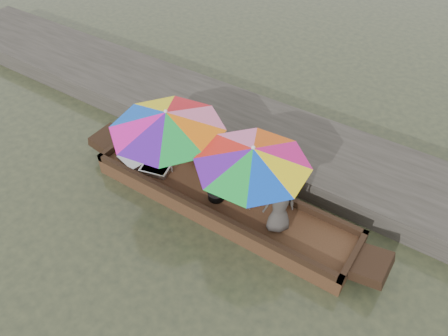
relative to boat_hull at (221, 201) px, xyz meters
The scene contains 11 objects.
water 0.17m from the boat_hull, ahead, with size 80.00×80.00×0.00m, color #2B3022.
dock 2.20m from the boat_hull, 90.00° to the left, with size 22.00×2.20×0.50m, color #2D2B26.
boat_hull is the anchor object (origin of this frame).
cooking_pot 2.28m from the boat_hull, behind, with size 0.41×0.41×0.22m, color black.
tray_crayfish 1.56m from the boat_hull, behind, with size 0.59×0.41×0.09m, color silver.
tray_scallop 2.16m from the boat_hull, behind, with size 0.59×0.41×0.06m, color silver.
charcoal_grill 0.28m from the boat_hull, 109.89° to the right, with size 0.32×0.32×0.15m, color black.
supply_bag 0.48m from the boat_hull, 33.33° to the left, with size 0.28×0.22×0.26m, color silver.
vendor 1.50m from the boat_hull, ahead, with size 0.57×0.37×1.16m, color #3C3834.
umbrella_bow 1.55m from the boat_hull, behind, with size 2.25×2.25×1.55m, color orange, non-canonical shape.
umbrella_stern 1.15m from the boat_hull, ahead, with size 2.07×2.07×1.55m, color yellow, non-canonical shape.
Camera 1 is at (3.32, -4.89, 6.52)m, focal length 35.00 mm.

